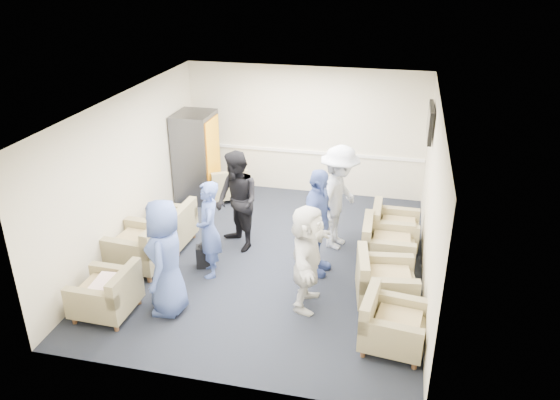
% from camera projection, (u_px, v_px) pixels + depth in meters
% --- Properties ---
extents(floor, '(6.00, 6.00, 0.00)m').
position_uv_depth(floor, '(271.00, 259.00, 9.29)').
color(floor, black).
rests_on(floor, ground).
extents(ceiling, '(6.00, 6.00, 0.00)m').
position_uv_depth(ceiling, '(270.00, 103.00, 8.17)').
color(ceiling, white).
rests_on(ceiling, back_wall).
extents(back_wall, '(5.00, 0.02, 2.70)m').
position_uv_depth(back_wall, '(305.00, 131.00, 11.39)').
color(back_wall, beige).
rests_on(back_wall, floor).
extents(front_wall, '(5.00, 0.02, 2.70)m').
position_uv_depth(front_wall, '(207.00, 289.00, 6.07)').
color(front_wall, beige).
rests_on(front_wall, floor).
extents(left_wall, '(0.02, 6.00, 2.70)m').
position_uv_depth(left_wall, '(128.00, 173.00, 9.24)').
color(left_wall, beige).
rests_on(left_wall, floor).
extents(right_wall, '(0.02, 6.00, 2.70)m').
position_uv_depth(right_wall, '(432.00, 200.00, 8.22)').
color(right_wall, beige).
rests_on(right_wall, floor).
extents(chair_rail, '(4.98, 0.04, 0.06)m').
position_uv_depth(chair_rail, '(305.00, 152.00, 11.56)').
color(chair_rail, white).
rests_on(chair_rail, back_wall).
extents(tv, '(0.10, 1.00, 0.58)m').
position_uv_depth(tv, '(430.00, 122.00, 9.54)').
color(tv, black).
rests_on(tv, right_wall).
extents(armchair_left_near, '(0.82, 0.82, 0.64)m').
position_uv_depth(armchair_left_near, '(109.00, 295.00, 7.75)').
color(armchair_left_near, '#897E58').
rests_on(armchair_left_near, floor).
extents(armchair_left_mid, '(0.97, 0.97, 0.72)m').
position_uv_depth(armchair_left_mid, '(143.00, 248.00, 8.90)').
color(armchair_left_mid, '#897E58').
rests_on(armchair_left_mid, floor).
extents(armchair_left_far, '(0.87, 0.87, 0.67)m').
position_uv_depth(armchair_left_far, '(170.00, 227.00, 9.61)').
color(armchair_left_far, '#897E58').
rests_on(armchair_left_far, floor).
extents(armchair_right_near, '(0.90, 0.90, 0.64)m').
position_uv_depth(armchair_right_near, '(390.00, 326.00, 7.12)').
color(armchair_right_near, '#897E58').
rests_on(armchair_right_near, floor).
extents(armchair_right_midnear, '(0.96, 0.96, 0.68)m').
position_uv_depth(armchair_right_midnear, '(382.00, 283.00, 8.00)').
color(armchair_right_midnear, '#897E58').
rests_on(armchair_right_midnear, floor).
extents(armchair_right_midfar, '(0.87, 0.87, 0.68)m').
position_uv_depth(armchair_right_midfar, '(384.00, 247.00, 8.98)').
color(armchair_right_midfar, '#897E58').
rests_on(armchair_right_midfar, floor).
extents(armchair_right_far, '(0.81, 0.81, 0.65)m').
position_uv_depth(armchair_right_far, '(392.00, 229.00, 9.58)').
color(armchair_right_far, '#897E58').
rests_on(armchair_right_far, floor).
extents(armchair_corner, '(1.04, 1.04, 0.60)m').
position_uv_depth(armchair_corner, '(227.00, 186.00, 11.42)').
color(armchair_corner, '#897E58').
rests_on(armchair_corner, floor).
extents(vending_machine, '(0.75, 0.88, 1.85)m').
position_uv_depth(vending_machine, '(197.00, 157.00, 11.20)').
color(vending_machine, '#46474D').
rests_on(vending_machine, floor).
extents(backpack, '(0.31, 0.26, 0.45)m').
position_uv_depth(backpack, '(204.00, 254.00, 8.97)').
color(backpack, black).
rests_on(backpack, floor).
extents(pillow, '(0.38, 0.49, 0.13)m').
position_uv_depth(pillow, '(107.00, 285.00, 7.68)').
color(pillow, white).
rests_on(pillow, armchair_left_near).
extents(person_front_left, '(0.68, 0.92, 1.74)m').
position_uv_depth(person_front_left, '(166.00, 258.00, 7.62)').
color(person_front_left, '#4359A2').
rests_on(person_front_left, floor).
extents(person_mid_left, '(0.57, 0.68, 1.60)m').
position_uv_depth(person_mid_left, '(209.00, 230.00, 8.54)').
color(person_mid_left, '#4359A2').
rests_on(person_mid_left, floor).
extents(person_back_left, '(1.08, 1.08, 1.76)m').
position_uv_depth(person_back_left, '(237.00, 202.00, 9.31)').
color(person_back_left, black).
rests_on(person_back_left, floor).
extents(person_back_right, '(0.96, 1.33, 1.86)m').
position_uv_depth(person_back_right, '(339.00, 198.00, 9.33)').
color(person_back_right, white).
rests_on(person_back_right, floor).
extents(person_mid_right, '(0.64, 1.11, 1.78)m').
position_uv_depth(person_mid_right, '(317.00, 223.00, 8.56)').
color(person_mid_right, '#4359A2').
rests_on(person_mid_right, floor).
extents(person_front_right, '(0.48, 1.49, 1.61)m').
position_uv_depth(person_front_right, '(307.00, 257.00, 7.76)').
color(person_front_right, white).
rests_on(person_front_right, floor).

